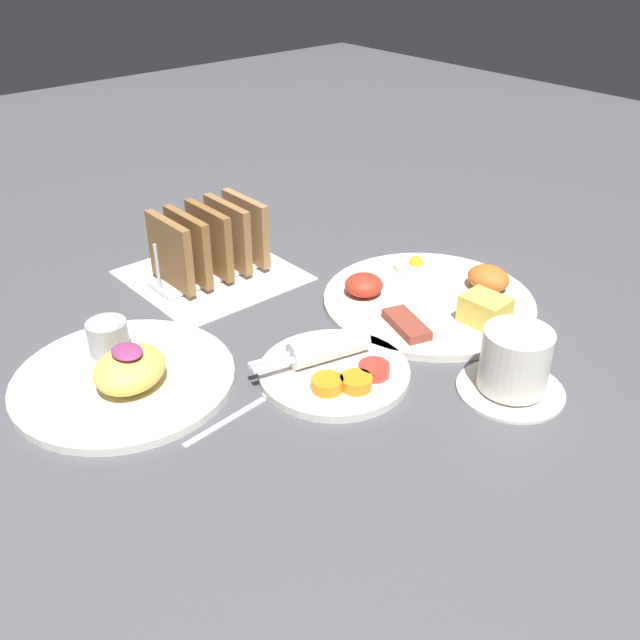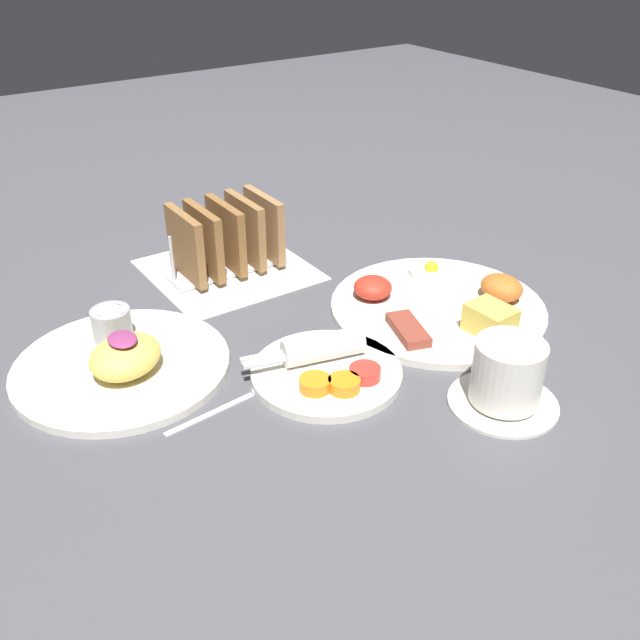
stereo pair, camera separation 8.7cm
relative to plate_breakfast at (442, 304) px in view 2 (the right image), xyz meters
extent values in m
plane|color=#47474C|center=(-0.09, -0.21, -0.01)|extent=(3.00, 3.00, 0.00)
cube|color=white|center=(-0.27, -0.18, -0.01)|extent=(0.22, 0.22, 0.00)
cylinder|color=silver|center=(0.00, 0.00, -0.01)|extent=(0.29, 0.29, 0.01)
cube|color=#E5C64C|center=(0.08, 0.00, 0.02)|extent=(0.06, 0.05, 0.04)
ellipsoid|color=#C66023|center=(0.03, 0.08, 0.02)|extent=(0.06, 0.05, 0.03)
cylinder|color=#F4EACC|center=(-0.08, 0.05, 0.00)|extent=(0.06, 0.06, 0.01)
sphere|color=yellow|center=(-0.08, 0.05, 0.01)|extent=(0.02, 0.02, 0.02)
ellipsoid|color=red|center=(-0.07, -0.06, 0.01)|extent=(0.05, 0.05, 0.03)
cube|color=brown|center=(0.03, -0.08, 0.01)|extent=(0.08, 0.05, 0.01)
cylinder|color=silver|center=(0.04, -0.21, -0.01)|extent=(0.17, 0.17, 0.01)
cylinder|color=orange|center=(0.06, -0.25, 0.01)|extent=(0.04, 0.04, 0.01)
cylinder|color=orange|center=(0.08, -0.22, 0.01)|extent=(0.04, 0.04, 0.01)
cylinder|color=red|center=(0.08, -0.19, 0.01)|extent=(0.04, 0.04, 0.01)
cylinder|color=white|center=(0.02, -0.20, 0.02)|extent=(0.05, 0.10, 0.03)
cube|color=silver|center=(0.01, -0.28, 0.02)|extent=(0.02, 0.05, 0.00)
cube|color=silver|center=(-0.01, -0.27, 0.02)|extent=(0.02, 0.05, 0.00)
cylinder|color=silver|center=(-0.11, -0.40, -0.01)|extent=(0.25, 0.25, 0.01)
ellipsoid|color=#EAC651|center=(-0.09, -0.40, 0.02)|extent=(0.11, 0.11, 0.04)
ellipsoid|color=#8C3366|center=(-0.09, -0.40, 0.04)|extent=(0.04, 0.03, 0.01)
cylinder|color=#99999E|center=(-0.16, -0.39, 0.02)|extent=(0.05, 0.05, 0.04)
cylinder|color=white|center=(-0.16, -0.39, 0.04)|extent=(0.04, 0.04, 0.01)
cube|color=#B7B7BC|center=(-0.27, -0.18, 0.00)|extent=(0.06, 0.18, 0.01)
cube|color=brown|center=(-0.27, -0.24, 0.05)|extent=(0.10, 0.01, 0.10)
cube|color=brown|center=(-0.27, -0.21, 0.05)|extent=(0.10, 0.01, 0.10)
cube|color=brown|center=(-0.27, -0.18, 0.05)|extent=(0.10, 0.01, 0.10)
cube|color=olive|center=(-0.27, -0.15, 0.05)|extent=(0.10, 0.01, 0.10)
cube|color=olive|center=(-0.27, -0.11, 0.05)|extent=(0.10, 0.01, 0.10)
cylinder|color=#B7B7BC|center=(-0.27, -0.26, 0.03)|extent=(0.01, 0.01, 0.07)
cylinder|color=#B7B7BC|center=(-0.27, -0.09, 0.03)|extent=(0.01, 0.01, 0.07)
cylinder|color=silver|center=(0.19, -0.08, -0.01)|extent=(0.12, 0.12, 0.01)
cylinder|color=silver|center=(0.19, -0.08, 0.03)|extent=(0.08, 0.08, 0.07)
cylinder|color=#381E0F|center=(0.19, -0.08, 0.06)|extent=(0.06, 0.06, 0.01)
cube|color=silver|center=(0.03, -0.36, -0.01)|extent=(0.02, 0.11, 0.00)
ellipsoid|color=silver|center=(0.02, -0.29, -0.01)|extent=(0.02, 0.02, 0.01)
camera|label=1|loc=(0.54, -0.67, 0.47)|focal=40.00mm
camera|label=2|loc=(0.59, -0.60, 0.47)|focal=40.00mm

